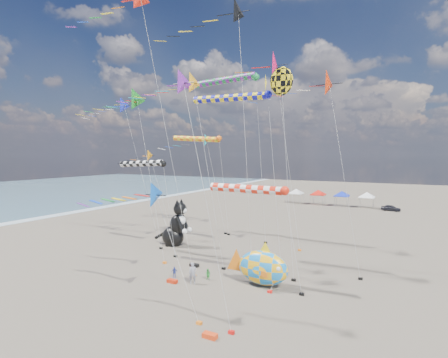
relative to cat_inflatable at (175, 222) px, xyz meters
name	(u,v)px	position (x,y,z in m)	size (l,w,h in m)	color
ground	(130,316)	(8.35, -16.74, -2.86)	(260.00, 260.00, 0.00)	brown
delta_kite_0	(121,101)	(-2.20, -6.27, 13.90)	(13.59, 2.56, 18.31)	#188323
delta_kite_1	(197,143)	(-2.04, 8.34, 9.90)	(11.14, 1.94, 14.11)	#1CB7D8
delta_kite_2	(145,3)	(2.75, -8.12, 22.24)	(13.97, 2.81, 26.75)	red
delta_kite_3	(175,88)	(11.43, -15.55, 12.48)	(9.30, 1.81, 16.63)	purple
delta_kite_4	(188,87)	(5.50, -5.09, 14.86)	(11.10, 2.27, 19.17)	#F6A21B
delta_kite_5	(151,158)	(-5.05, 1.75, 7.75)	(8.16, 1.69, 11.84)	orange
delta_kite_6	(126,108)	(-5.61, -2.08, 13.84)	(11.29, 2.07, 18.07)	#1728C3
delta_kite_7	(147,198)	(8.88, -15.45, 5.20)	(10.46, 1.95, 9.39)	blue
delta_kite_8	(332,83)	(18.58, -1.83, 14.56)	(10.29, 2.67, 18.99)	red
delta_kite_9	(219,12)	(9.38, -5.82, 20.99)	(11.84, 2.53, 25.41)	black
delta_kite_10	(272,67)	(10.46, 4.79, 18.30)	(16.39, 3.25, 23.01)	#E41456
windsock_0	(144,164)	(-1.36, -3.92, 7.15)	(7.89, 0.71, 10.43)	black
windsock_1	(199,139)	(-1.58, 8.04, 10.38)	(9.05, 0.77, 13.69)	orange
windsock_2	(251,190)	(13.38, -7.67, 5.31)	(8.22, 0.74, 8.58)	red
windsock_3	(233,98)	(9.02, -2.24, 13.88)	(9.92, 0.78, 17.20)	#1213B5
windsock_4	(223,81)	(3.35, 6.20, 17.67)	(11.66, 0.93, 21.05)	#198A41
angelfish_kite	(279,83)	(14.08, -2.94, 14.79)	(3.74, 3.02, 19.12)	yellow
cat_inflatable	(175,222)	(0.00, 0.00, 0.00)	(4.24, 2.12, 5.73)	black
fish_inflatable	(262,268)	(14.30, -7.37, -1.25)	(5.78, 2.06, 3.84)	#1680D6
person_adult	(193,273)	(8.84, -9.64, -1.93)	(0.68, 0.45, 1.86)	gray
child_green	(208,275)	(9.54, -8.26, -2.36)	(0.49, 0.38, 1.01)	green
child_blue	(174,272)	(6.51, -9.10, -2.37)	(0.58, 0.24, 0.99)	#2C3CA3
kite_bag_0	(283,270)	(14.65, -3.06, -2.71)	(0.90, 0.44, 0.30)	blue
kite_bag_1	(172,281)	(7.14, -10.27, -2.71)	(0.90, 0.44, 0.30)	red
kite_bag_2	(210,336)	(14.61, -16.60, -2.71)	(0.90, 0.44, 0.30)	red
kite_bag_3	(194,265)	(6.44, -5.67, -2.71)	(0.90, 0.44, 0.30)	black
tent_row	(330,191)	(9.85, 43.26, 0.29)	(19.20, 4.20, 3.80)	silver
parked_car	(391,208)	(22.00, 41.26, -2.27)	(1.41, 3.51, 1.19)	#26262D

